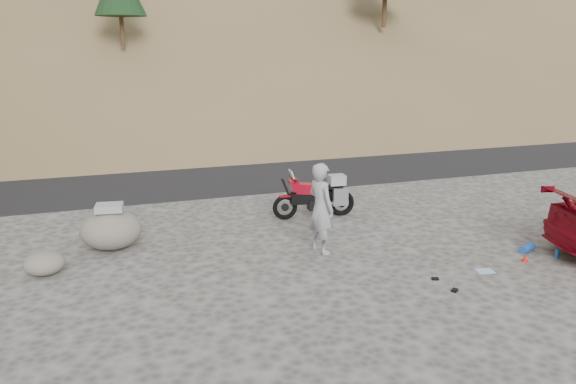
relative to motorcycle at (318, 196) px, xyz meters
name	(u,v)px	position (x,y,z in m)	size (l,w,h in m)	color
ground	(376,255)	(0.14, -2.89, -0.54)	(140.00, 140.00, 0.00)	#464341
road	(257,168)	(0.14, 6.11, -0.54)	(120.00, 7.00, 0.05)	black
motorcycle	(318,196)	(0.00, 0.00, 0.00)	(2.14, 0.71, 1.27)	black
man	(320,252)	(-0.87, -2.31, -0.54)	(0.69, 0.46, 1.91)	#97969C
boulder	(111,229)	(-4.99, -0.70, -0.10)	(1.57, 1.45, 1.01)	#605952
small_rock	(44,263)	(-6.25, -1.75, -0.32)	(0.78, 0.71, 0.45)	#605952
gear_blue_mat	(527,248)	(3.24, -3.73, -0.46)	(0.17, 0.17, 0.41)	#1C4EAA
gear_bottle	(557,254)	(3.56, -4.22, -0.45)	(0.07, 0.07, 0.19)	#1C4EAA
gear_funnel	(525,258)	(2.82, -4.15, -0.46)	(0.12, 0.12, 0.16)	red
gear_glove_a	(435,279)	(0.60, -4.35, -0.52)	(0.12, 0.09, 0.04)	black
gear_glove_b	(455,290)	(0.64, -4.91, -0.52)	(0.13, 0.09, 0.04)	black
gear_blue_cloth	(485,271)	(1.73, -4.32, -0.54)	(0.33, 0.24, 0.01)	#94BAE6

